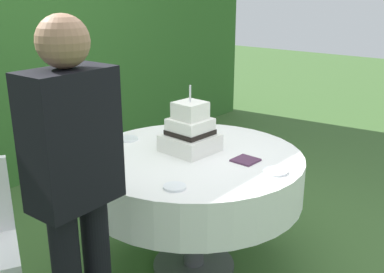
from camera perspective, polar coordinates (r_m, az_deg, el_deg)
The scene contains 8 objects.
ground_plane at distance 2.99m, azimuth 0.21°, elevation -16.01°, with size 20.00×20.00×0.00m, color #3D602D.
cake_table at distance 2.69m, azimuth 0.23°, elevation -4.92°, with size 1.28×1.28×0.76m.
wedding_cake at distance 2.67m, azimuth -0.24°, elevation 0.58°, with size 0.30×0.30×0.40m.
serving_plate_near at distance 2.92m, azimuth -8.06°, elevation -0.29°, with size 0.12×0.12×0.01m, color white.
serving_plate_far at distance 2.42m, azimuth 10.50°, elevation -4.37°, with size 0.13×0.13×0.01m, color white.
serving_plate_left at distance 2.20m, azimuth -2.23°, elevation -6.40°, with size 0.11×0.11×0.01m, color white.
napkin_stack at distance 2.55m, azimuth 6.81°, elevation -3.00°, with size 0.13×0.13×0.01m, color #4C2D47.
standing_person at distance 1.88m, azimuth -14.55°, elevation -6.04°, with size 0.37×0.21×1.60m.
Camera 1 is at (-1.91, -1.57, 1.68)m, focal length 42.07 mm.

